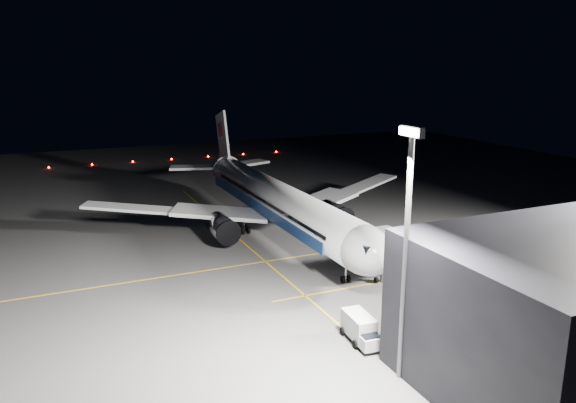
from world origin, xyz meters
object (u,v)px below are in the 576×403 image
(safety_cone_a, at_px, (286,220))
(safety_cone_b, at_px, (301,229))
(service_truck, at_px, (361,329))
(safety_cone_c, at_px, (302,230))
(jet_bridge, at_px, (477,231))
(floodlight_mast_south, at_px, (407,234))
(baggage_tug, at_px, (311,214))
(airliner, at_px, (275,200))

(safety_cone_a, height_order, safety_cone_b, safety_cone_b)
(service_truck, xyz_separation_m, safety_cone_c, (-33.70, 9.87, -1.06))
(service_truck, bearing_deg, safety_cone_a, 170.23)
(jet_bridge, xyz_separation_m, floodlight_mast_south, (18.00, -24.07, 7.79))
(safety_cone_c, bearing_deg, service_truck, -16.33)
(baggage_tug, distance_m, safety_cone_c, 7.50)
(jet_bridge, height_order, safety_cone_a, jet_bridge)
(floodlight_mast_south, bearing_deg, baggage_tug, 162.40)
(safety_cone_b, bearing_deg, airliner, -99.29)
(floodlight_mast_south, bearing_deg, service_truck, 178.73)
(safety_cone_b, bearing_deg, service_truck, -16.16)
(safety_cone_a, bearing_deg, safety_cone_b, 0.00)
(floodlight_mast_south, distance_m, safety_cone_c, 43.00)
(jet_bridge, xyz_separation_m, service_truck, (11.65, -23.93, -3.21))
(floodlight_mast_south, xyz_separation_m, service_truck, (-6.35, 0.14, -11.00))
(baggage_tug, relative_size, safety_cone_c, 4.43)
(service_truck, xyz_separation_m, safety_cone_b, (-34.07, 9.87, -1.10))
(jet_bridge, relative_size, baggage_tug, 12.23)
(safety_cone_a, bearing_deg, service_truck, -13.95)
(floodlight_mast_south, bearing_deg, safety_cone_c, 165.96)
(airliner, xyz_separation_m, jet_bridge, (23.08, 18.06, -0.58))
(floodlight_mast_south, height_order, service_truck, floodlight_mast_south)
(floodlight_mast_south, distance_m, safety_cone_b, 43.36)
(airliner, distance_m, safety_cone_b, 6.35)
(jet_bridge, relative_size, floodlight_mast_south, 1.66)
(jet_bridge, distance_m, service_truck, 26.81)
(airliner, relative_size, safety_cone_c, 96.76)
(jet_bridge, relative_size, safety_cone_a, 65.65)
(airliner, relative_size, baggage_tug, 21.86)
(service_truck, distance_m, safety_cone_c, 35.13)
(floodlight_mast_south, relative_size, safety_cone_a, 39.51)
(airliner, height_order, baggage_tug, airliner)
(airliner, relative_size, jet_bridge, 1.79)
(safety_cone_a, relative_size, safety_cone_b, 0.94)
(safety_cone_a, bearing_deg, jet_bridge, 26.57)
(airliner, height_order, safety_cone_a, airliner)
(airliner, height_order, safety_cone_b, airliner)
(airliner, bearing_deg, service_truck, -9.60)
(safety_cone_b, bearing_deg, floodlight_mast_south, -13.91)
(airliner, relative_size, safety_cone_b, 110.55)
(jet_bridge, height_order, safety_cone_c, jet_bridge)
(baggage_tug, distance_m, safety_cone_a, 4.60)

